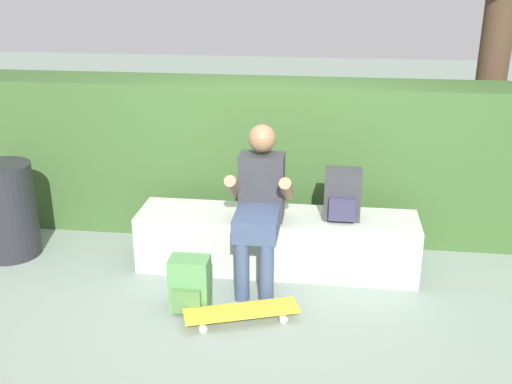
{
  "coord_description": "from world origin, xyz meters",
  "views": [
    {
      "loc": [
        0.4,
        -4.02,
        2.36
      ],
      "look_at": [
        -0.17,
        0.41,
        0.65
      ],
      "focal_mm": 42.66,
      "sensor_mm": 36.0,
      "label": 1
    }
  ],
  "objects_px": {
    "person_skater": "(259,201)",
    "skateboard_near_person": "(242,312)",
    "bench_main": "(277,241)",
    "trash_bin": "(7,210)",
    "backpack_on_ground": "(190,285)",
    "backpack_on_bench": "(342,195)"
  },
  "relations": [
    {
      "from": "skateboard_near_person",
      "to": "backpack_on_bench",
      "type": "xyz_separation_m",
      "value": [
        0.67,
        0.82,
        0.59
      ]
    },
    {
      "from": "bench_main",
      "to": "person_skater",
      "type": "distance_m",
      "value": 0.5
    },
    {
      "from": "skateboard_near_person",
      "to": "backpack_on_ground",
      "type": "distance_m",
      "value": 0.42
    },
    {
      "from": "backpack_on_bench",
      "to": "skateboard_near_person",
      "type": "bearing_deg",
      "value": -129.39
    },
    {
      "from": "skateboard_near_person",
      "to": "trash_bin",
      "type": "bearing_deg",
      "value": 159.51
    },
    {
      "from": "trash_bin",
      "to": "backpack_on_ground",
      "type": "bearing_deg",
      "value": -21.42
    },
    {
      "from": "person_skater",
      "to": "backpack_on_bench",
      "type": "height_order",
      "value": "person_skater"
    },
    {
      "from": "backpack_on_ground",
      "to": "bench_main",
      "type": "bearing_deg",
      "value": 52.18
    },
    {
      "from": "bench_main",
      "to": "backpack_on_bench",
      "type": "distance_m",
      "value": 0.66
    },
    {
      "from": "person_skater",
      "to": "skateboard_near_person",
      "type": "xyz_separation_m",
      "value": [
        -0.05,
        -0.6,
        -0.59
      ]
    },
    {
      "from": "bench_main",
      "to": "backpack_on_ground",
      "type": "height_order",
      "value": "bench_main"
    },
    {
      "from": "backpack_on_ground",
      "to": "trash_bin",
      "type": "relative_size",
      "value": 0.5
    },
    {
      "from": "backpack_on_ground",
      "to": "trash_bin",
      "type": "distance_m",
      "value": 1.85
    },
    {
      "from": "backpack_on_ground",
      "to": "person_skater",
      "type": "bearing_deg",
      "value": 48.14
    },
    {
      "from": "trash_bin",
      "to": "skateboard_near_person",
      "type": "bearing_deg",
      "value": -20.49
    },
    {
      "from": "backpack_on_ground",
      "to": "trash_bin",
      "type": "xyz_separation_m",
      "value": [
        -1.71,
        0.67,
        0.21
      ]
    },
    {
      "from": "bench_main",
      "to": "skateboard_near_person",
      "type": "distance_m",
      "value": 0.86
    },
    {
      "from": "skateboard_near_person",
      "to": "trash_bin",
      "type": "distance_m",
      "value": 2.27
    },
    {
      "from": "person_skater",
      "to": "trash_bin",
      "type": "bearing_deg",
      "value": 175.18
    },
    {
      "from": "bench_main",
      "to": "trash_bin",
      "type": "bearing_deg",
      "value": -179.01
    },
    {
      "from": "backpack_on_bench",
      "to": "trash_bin",
      "type": "height_order",
      "value": "backpack_on_bench"
    },
    {
      "from": "bench_main",
      "to": "backpack_on_bench",
      "type": "bearing_deg",
      "value": -1.07
    }
  ]
}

